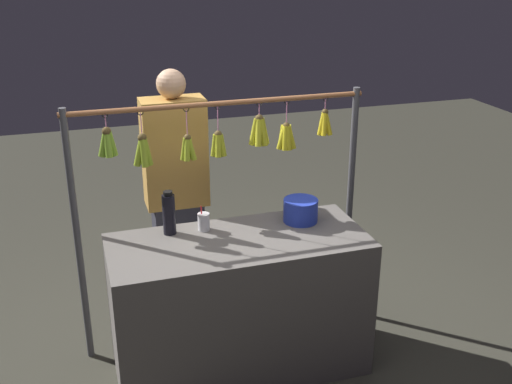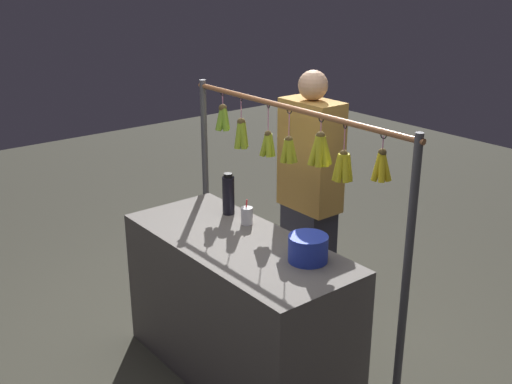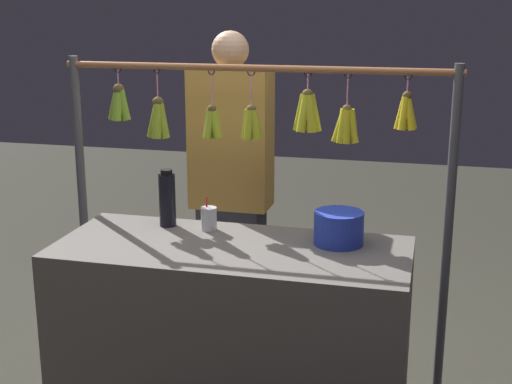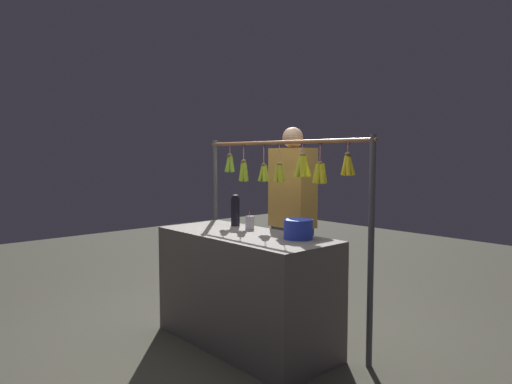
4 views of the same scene
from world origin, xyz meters
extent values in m
plane|color=#3D3C31|center=(0.00, 0.00, 0.00)|extent=(12.00, 12.00, 0.00)
cube|color=#66605B|center=(0.00, 0.00, 0.45)|extent=(1.54, 0.66, 0.90)
cylinder|color=#4C4C51|center=(-0.91, -0.40, 0.83)|extent=(0.04, 0.04, 1.67)
cylinder|color=#4C4C51|center=(0.91, -0.40, 0.83)|extent=(0.04, 0.04, 1.67)
cylinder|color=#9E6038|center=(0.00, -0.40, 1.63)|extent=(1.88, 0.03, 0.03)
torus|color=black|center=(-0.70, -0.40, 1.61)|extent=(0.04, 0.01, 0.04)
cylinder|color=pink|center=(-0.70, -0.40, 1.57)|extent=(0.01, 0.01, 0.09)
sphere|color=brown|center=(-0.70, -0.40, 1.52)|extent=(0.04, 0.04, 0.04)
cylinder|color=yellow|center=(-0.68, -0.39, 1.45)|extent=(0.06, 0.04, 0.15)
cylinder|color=yellow|center=(-0.69, -0.38, 1.45)|extent=(0.05, 0.06, 0.16)
cylinder|color=yellow|center=(-0.71, -0.38, 1.45)|extent=(0.06, 0.06, 0.16)
cylinder|color=yellow|center=(-0.71, -0.41, 1.45)|extent=(0.07, 0.05, 0.16)
cylinder|color=yellow|center=(-0.69, -0.42, 1.45)|extent=(0.04, 0.06, 0.15)
torus|color=black|center=(-0.43, -0.40, 1.61)|extent=(0.04, 0.02, 0.04)
cylinder|color=pink|center=(-0.43, -0.40, 1.53)|extent=(0.01, 0.01, 0.15)
sphere|color=brown|center=(-0.43, -0.40, 1.45)|extent=(0.04, 0.04, 0.04)
cylinder|color=gold|center=(-0.40, -0.39, 1.38)|extent=(0.07, 0.04, 0.16)
cylinder|color=gold|center=(-0.42, -0.37, 1.38)|extent=(0.05, 0.06, 0.16)
cylinder|color=gold|center=(-0.44, -0.37, 1.38)|extent=(0.04, 0.06, 0.16)
cylinder|color=gold|center=(-0.46, -0.38, 1.38)|extent=(0.07, 0.05, 0.16)
cylinder|color=gold|center=(-0.46, -0.41, 1.38)|extent=(0.05, 0.04, 0.16)
cylinder|color=gold|center=(-0.44, -0.43, 1.38)|extent=(0.04, 0.06, 0.16)
cylinder|color=gold|center=(-0.41, -0.42, 1.38)|extent=(0.05, 0.05, 0.16)
torus|color=black|center=(-0.25, -0.40, 1.61)|extent=(0.04, 0.01, 0.04)
cylinder|color=pink|center=(-0.25, -0.40, 1.56)|extent=(0.01, 0.01, 0.09)
sphere|color=brown|center=(-0.25, -0.40, 1.51)|extent=(0.05, 0.05, 0.05)
cylinder|color=gold|center=(-0.22, -0.40, 1.43)|extent=(0.07, 0.04, 0.18)
cylinder|color=gold|center=(-0.24, -0.37, 1.43)|extent=(0.06, 0.08, 0.18)
cylinder|color=gold|center=(-0.27, -0.37, 1.43)|extent=(0.06, 0.06, 0.18)
cylinder|color=gold|center=(-0.28, -0.40, 1.43)|extent=(0.07, 0.04, 0.17)
cylinder|color=gold|center=(-0.27, -0.42, 1.43)|extent=(0.07, 0.08, 0.18)
cylinder|color=gold|center=(-0.24, -0.42, 1.43)|extent=(0.06, 0.07, 0.18)
torus|color=black|center=(0.01, -0.40, 1.61)|extent=(0.04, 0.01, 0.04)
cylinder|color=pink|center=(0.01, -0.40, 1.52)|extent=(0.01, 0.01, 0.17)
sphere|color=brown|center=(0.01, -0.40, 1.44)|extent=(0.05, 0.05, 0.05)
cylinder|color=#AEB725|center=(0.04, -0.40, 1.37)|extent=(0.06, 0.04, 0.14)
cylinder|color=#AEB725|center=(0.02, -0.38, 1.37)|extent=(0.04, 0.06, 0.14)
cylinder|color=#AEB725|center=(-0.01, -0.39, 1.37)|extent=(0.06, 0.05, 0.14)
cylinder|color=#AEB725|center=(-0.01, -0.41, 1.37)|extent=(0.06, 0.06, 0.15)
cylinder|color=#AEB725|center=(0.02, -0.42, 1.37)|extent=(0.05, 0.06, 0.14)
torus|color=black|center=(0.20, -0.40, 1.61)|extent=(0.04, 0.02, 0.04)
cylinder|color=pink|center=(0.20, -0.40, 1.52)|extent=(0.01, 0.01, 0.18)
sphere|color=brown|center=(0.20, -0.40, 1.43)|extent=(0.04, 0.04, 0.04)
cylinder|color=#9DB227|center=(0.23, -0.40, 1.36)|extent=(0.06, 0.04, 0.14)
cylinder|color=#9DB227|center=(0.21, -0.38, 1.36)|extent=(0.05, 0.07, 0.15)
cylinder|color=#9DB227|center=(0.19, -0.39, 1.36)|extent=(0.07, 0.05, 0.15)
cylinder|color=#9DB227|center=(0.19, -0.41, 1.36)|extent=(0.05, 0.05, 0.15)
cylinder|color=#9DB227|center=(0.21, -0.42, 1.36)|extent=(0.04, 0.05, 0.15)
torus|color=black|center=(0.48, -0.40, 1.61)|extent=(0.04, 0.01, 0.04)
cylinder|color=pink|center=(0.48, -0.40, 1.53)|extent=(0.01, 0.01, 0.15)
sphere|color=brown|center=(0.48, -0.40, 1.46)|extent=(0.05, 0.05, 0.05)
cylinder|color=#91AE28|center=(0.50, -0.40, 1.37)|extent=(0.08, 0.04, 0.18)
cylinder|color=#91AE28|center=(0.48, -0.38, 1.37)|extent=(0.04, 0.07, 0.18)
cylinder|color=#91AE28|center=(0.46, -0.40, 1.37)|extent=(0.07, 0.04, 0.18)
cylinder|color=#91AE28|center=(0.48, -0.42, 1.37)|extent=(0.04, 0.07, 0.18)
torus|color=black|center=(0.68, -0.40, 1.61)|extent=(0.04, 0.01, 0.04)
cylinder|color=pink|center=(0.68, -0.40, 1.56)|extent=(0.01, 0.01, 0.10)
sphere|color=brown|center=(0.68, -0.40, 1.51)|extent=(0.05, 0.05, 0.05)
cylinder|color=#77A52B|center=(0.70, -0.40, 1.44)|extent=(0.08, 0.04, 0.16)
cylinder|color=#77A52B|center=(0.68, -0.38, 1.44)|extent=(0.04, 0.08, 0.16)
cylinder|color=#77A52B|center=(0.66, -0.40, 1.44)|extent=(0.07, 0.04, 0.16)
cylinder|color=#77A52B|center=(0.68, -0.42, 1.44)|extent=(0.04, 0.07, 0.16)
cylinder|color=black|center=(0.37, -0.21, 1.02)|extent=(0.08, 0.08, 0.25)
cylinder|color=black|center=(0.37, -0.21, 1.16)|extent=(0.05, 0.05, 0.02)
cylinder|color=blue|center=(-0.44, -0.14, 0.97)|extent=(0.22, 0.22, 0.15)
cylinder|color=silver|center=(0.16, -0.20, 0.95)|extent=(0.07, 0.07, 0.11)
cylinder|color=red|center=(0.18, -0.20, 0.98)|extent=(0.01, 0.03, 0.16)
cube|color=#2D2D38|center=(0.22, -0.78, 0.42)|extent=(0.34, 0.23, 0.85)
cube|color=#BF8C3F|center=(0.22, -0.78, 1.22)|extent=(0.42, 0.23, 0.74)
sphere|color=tan|center=(0.22, -0.78, 1.68)|extent=(0.19, 0.19, 0.19)
camera|label=1|loc=(0.88, 3.15, 2.51)|focal=43.17mm
camera|label=2|loc=(-2.66, 1.98, 2.41)|focal=43.83mm
camera|label=3|loc=(-0.82, 2.81, 1.92)|focal=50.15mm
camera|label=4|loc=(-2.78, 2.39, 1.52)|focal=32.73mm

